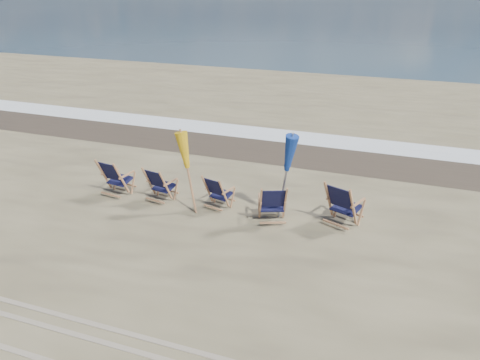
{
  "coord_description": "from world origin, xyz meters",
  "views": [
    {
      "loc": [
        3.3,
        -7.09,
        5.25
      ],
      "look_at": [
        0.0,
        2.2,
        0.9
      ],
      "focal_mm": 35.0,
      "sensor_mm": 36.0,
      "label": 1
    }
  ],
  "objects": [
    {
      "name": "beach_chair_2",
      "position": [
        -0.4,
        2.19,
        0.45
      ],
      "size": [
        0.72,
        0.77,
        0.9
      ],
      "primitive_type": null,
      "rotation": [
        0.0,
        0.0,
        2.89
      ],
      "color": "#111334",
      "rests_on": "ground"
    },
    {
      "name": "beach_chair_0",
      "position": [
        -3.09,
        2.01,
        0.52
      ],
      "size": [
        0.77,
        0.84,
        1.05
      ],
      "primitive_type": null,
      "rotation": [
        0.0,
        0.0,
        3.0
      ],
      "color": "#111334",
      "rests_on": "ground"
    },
    {
      "name": "beach_chair_1",
      "position": [
        -1.89,
        2.09,
        0.48
      ],
      "size": [
        0.73,
        0.79,
        0.96
      ],
      "primitive_type": null,
      "rotation": [
        0.0,
        0.0,
        2.95
      ],
      "color": "#111334",
      "rests_on": "ground"
    },
    {
      "name": "beach_chair_4",
      "position": [
        2.59,
        2.29,
        0.55
      ],
      "size": [
        0.95,
        1.0,
        1.1
      ],
      "primitive_type": null,
      "rotation": [
        0.0,
        0.0,
        2.76
      ],
      "color": "#111334",
      "rests_on": "ground"
    },
    {
      "name": "surf_foam",
      "position": [
        0.0,
        8.3,
        0.0
      ],
      "size": [
        200.0,
        1.4,
        0.01
      ],
      "primitive_type": "cube",
      "color": "silver",
      "rests_on": "ground"
    },
    {
      "name": "wet_sand_strip",
      "position": [
        0.0,
        6.8,
        0.0
      ],
      "size": [
        200.0,
        2.6,
        0.0
      ],
      "primitive_type": "cube",
      "color": "#42362A",
      "rests_on": "ground"
    },
    {
      "name": "umbrella_yellow",
      "position": [
        -1.19,
        2.0,
        1.45
      ],
      "size": [
        0.3,
        0.3,
        1.96
      ],
      "color": "#AA744C",
      "rests_on": "ground"
    },
    {
      "name": "umbrella_blue",
      "position": [
        1.03,
        2.29,
        1.61
      ],
      "size": [
        0.3,
        0.3,
        2.13
      ],
      "color": "#A5A5AD",
      "rests_on": "ground"
    },
    {
      "name": "beach_chair_3",
      "position": [
        1.11,
        2.12,
        0.5
      ],
      "size": [
        0.85,
        0.9,
        0.99
      ],
      "primitive_type": null,
      "rotation": [
        0.0,
        0.0,
        3.52
      ],
      "color": "#111334",
      "rests_on": "ground"
    }
  ]
}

